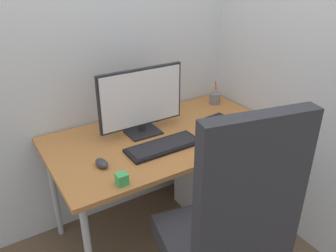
{
  "coord_description": "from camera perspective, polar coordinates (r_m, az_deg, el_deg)",
  "views": [
    {
      "loc": [
        -0.98,
        -1.6,
        1.73
      ],
      "look_at": [
        -0.03,
        -0.08,
        0.84
      ],
      "focal_mm": 36.43,
      "sensor_mm": 36.0,
      "label": 1
    }
  ],
  "objects": [
    {
      "name": "office_chair",
      "position": [
        1.59,
        9.83,
        -17.19
      ],
      "size": [
        0.59,
        0.62,
        1.27
      ],
      "color": "black",
      "rests_on": "ground_plane"
    },
    {
      "name": "coffee_mug",
      "position": [
        2.23,
        15.43,
        0.29
      ],
      "size": [
        0.11,
        0.08,
        0.08
      ],
      "color": "purple",
      "rests_on": "desk"
    },
    {
      "name": "mouse",
      "position": [
        1.83,
        -11.05,
        -6.13
      ],
      "size": [
        0.07,
        0.1,
        0.04
      ],
      "primitive_type": "ellipsoid",
      "rotation": [
        0.0,
        0.0,
        0.14
      ],
      "color": "#333338",
      "rests_on": "desk"
    },
    {
      "name": "pen_holder",
      "position": [
        2.58,
        7.83,
        4.67
      ],
      "size": [
        0.08,
        0.08,
        0.17
      ],
      "color": "slate",
      "rests_on": "desk"
    },
    {
      "name": "wall_side_right",
      "position": [
        2.28,
        18.67,
        16.77
      ],
      "size": [
        0.04,
        1.81,
        2.8
      ],
      "primitive_type": "cube",
      "color": "silver",
      "rests_on": "ground_plane"
    },
    {
      "name": "monitor",
      "position": [
        2.06,
        -4.47,
        4.32
      ],
      "size": [
        0.55,
        0.16,
        0.41
      ],
      "color": "black",
      "rests_on": "desk"
    },
    {
      "name": "desk",
      "position": [
        2.14,
        -0.36,
        -2.73
      ],
      "size": [
        1.44,
        0.78,
        0.74
      ],
      "color": "#B27038",
      "rests_on": "ground_plane"
    },
    {
      "name": "desk_clamp_accessory",
      "position": [
        1.67,
        -7.74,
        -8.76
      ],
      "size": [
        0.05,
        0.05,
        0.06
      ],
      "primitive_type": "cube",
      "color": "#3FAD59",
      "rests_on": "desk"
    },
    {
      "name": "keyboard",
      "position": [
        1.97,
        -0.77,
        -3.4
      ],
      "size": [
        0.44,
        0.17,
        0.02
      ],
      "color": "black",
      "rests_on": "desk"
    },
    {
      "name": "notebook",
      "position": [
        2.29,
        8.9,
        0.88
      ],
      "size": [
        0.15,
        0.19,
        0.02
      ],
      "primitive_type": "cube",
      "rotation": [
        0.0,
        0.0,
        0.09
      ],
      "color": "black",
      "rests_on": "desk"
    },
    {
      "name": "wall_back",
      "position": [
        2.27,
        -6.28,
        17.87
      ],
      "size": [
        2.46,
        0.04,
        2.8
      ],
      "primitive_type": "cube",
      "color": "silver",
      "rests_on": "ground_plane"
    },
    {
      "name": "filing_cabinet",
      "position": [
        2.57,
        8.31,
        -8.07
      ],
      "size": [
        0.46,
        0.48,
        0.58
      ],
      "color": "silver",
      "rests_on": "ground_plane"
    },
    {
      "name": "ground_plane",
      "position": [
        2.55,
        -0.31,
        -16.37
      ],
      "size": [
        8.0,
        8.0,
        0.0
      ],
      "primitive_type": "plane",
      "color": "brown"
    }
  ]
}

